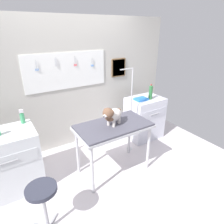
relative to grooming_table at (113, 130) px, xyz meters
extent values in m
cube|color=silver|center=(-0.14, -0.14, -0.75)|extent=(4.40, 4.00, 0.04)
cube|color=#B3B0A8|center=(-0.14, 1.14, 0.42)|extent=(4.00, 0.06, 2.30)
cube|color=white|center=(-0.24, 1.10, 0.69)|extent=(1.43, 0.02, 0.61)
cylinder|color=gray|center=(-0.73, 1.09, 0.91)|extent=(0.01, 0.02, 0.01)
cube|color=silver|center=(-0.73, 1.08, 0.84)|extent=(0.01, 0.00, 0.11)
cube|color=silver|center=(-0.72, 1.08, 0.84)|extent=(0.01, 0.00, 0.11)
torus|color=#3F71BF|center=(-0.74, 1.08, 0.77)|extent=(0.03, 0.01, 0.03)
torus|color=#3F71BF|center=(-0.71, 1.08, 0.77)|extent=(0.03, 0.01, 0.03)
cylinder|color=gray|center=(-0.42, 1.09, 0.93)|extent=(0.01, 0.02, 0.01)
cube|color=silver|center=(-0.42, 1.08, 0.85)|extent=(0.03, 0.01, 0.13)
cylinder|color=gray|center=(-0.09, 1.09, 0.92)|extent=(0.01, 0.02, 0.01)
cube|color=silver|center=(-0.09, 1.08, 0.85)|extent=(0.01, 0.00, 0.11)
cube|color=silver|center=(-0.08, 1.08, 0.85)|extent=(0.01, 0.00, 0.11)
torus|color=red|center=(-0.10, 1.08, 0.78)|extent=(0.03, 0.01, 0.03)
torus|color=red|center=(-0.08, 1.08, 0.78)|extent=(0.03, 0.01, 0.03)
cylinder|color=gray|center=(0.24, 1.09, 0.88)|extent=(0.01, 0.02, 0.01)
cube|color=silver|center=(0.23, 1.08, 0.81)|extent=(0.01, 0.00, 0.11)
cube|color=silver|center=(0.24, 1.08, 0.81)|extent=(0.01, 0.00, 0.11)
torus|color=blue|center=(0.22, 1.08, 0.74)|extent=(0.03, 0.01, 0.03)
torus|color=blue|center=(0.25, 1.08, 0.74)|extent=(0.03, 0.01, 0.03)
cube|color=brown|center=(0.81, 1.09, 0.64)|extent=(0.31, 0.02, 0.35)
cube|color=#A67555|center=(0.81, 1.09, 0.64)|extent=(0.28, 0.01, 0.32)
cylinder|color=#B7B7BC|center=(-0.49, -0.25, -0.36)|extent=(0.04, 0.04, 0.75)
cylinder|color=#B7B7BC|center=(0.49, -0.25, -0.36)|extent=(0.04, 0.04, 0.75)
cylinder|color=#B7B7BC|center=(-0.49, 0.25, -0.36)|extent=(0.04, 0.04, 0.75)
cylinder|color=#B7B7BC|center=(0.49, 0.25, -0.36)|extent=(0.04, 0.04, 0.75)
cube|color=#B7B7BC|center=(0.00, 0.00, 0.04)|extent=(1.09, 0.61, 0.03)
cube|color=#4A4956|center=(0.00, 0.00, 0.07)|extent=(1.06, 0.59, 0.03)
cylinder|color=#B7B7BC|center=(0.57, 0.33, -0.72)|extent=(0.11, 0.11, 0.01)
cylinder|color=#B7B7BC|center=(0.57, 0.33, 0.03)|extent=(0.02, 0.02, 1.52)
cylinder|color=#B7B7BC|center=(0.45, 0.33, 0.78)|extent=(0.24, 0.02, 0.02)
cylinder|color=silver|center=(-0.03, -0.06, 0.13)|extent=(0.04, 0.04, 0.10)
cylinder|color=silver|center=(-0.07, 0.02, 0.13)|extent=(0.04, 0.04, 0.10)
cylinder|color=silver|center=(0.10, 0.00, 0.13)|extent=(0.04, 0.04, 0.10)
cylinder|color=silver|center=(0.06, 0.08, 0.13)|extent=(0.04, 0.04, 0.10)
ellipsoid|color=silver|center=(0.01, 0.01, 0.23)|extent=(0.35, 0.30, 0.17)
ellipsoid|color=brown|center=(-0.09, -0.03, 0.22)|extent=(0.15, 0.16, 0.09)
sphere|color=brown|center=(-0.12, -0.05, 0.31)|extent=(0.15, 0.15, 0.15)
ellipsoid|color=silver|center=(-0.18, -0.08, 0.29)|extent=(0.09, 0.08, 0.05)
sphere|color=black|center=(-0.20, -0.09, 0.29)|extent=(0.02, 0.02, 0.02)
ellipsoid|color=brown|center=(-0.08, -0.10, 0.32)|extent=(0.05, 0.05, 0.08)
ellipsoid|color=brown|center=(-0.13, 0.01, 0.32)|extent=(0.05, 0.05, 0.08)
sphere|color=brown|center=(0.14, 0.07, 0.25)|extent=(0.06, 0.06, 0.06)
cube|color=silver|center=(-1.40, 0.43, -0.29)|extent=(0.80, 0.56, 0.87)
cube|color=silver|center=(-1.40, 0.15, -0.10)|extent=(0.70, 0.01, 0.17)
cylinder|color=#99999E|center=(-1.40, 0.14, -0.10)|extent=(0.24, 0.02, 0.02)
cube|color=silver|center=(1.10, 0.56, -0.31)|extent=(0.68, 0.52, 0.84)
cube|color=silver|center=(1.10, 0.30, -0.13)|extent=(0.60, 0.01, 0.17)
cylinder|color=#99999E|center=(1.10, 0.29, -0.13)|extent=(0.20, 0.02, 0.02)
cylinder|color=#9E9EA3|center=(-1.16, -0.45, -0.45)|extent=(0.04, 0.04, 0.57)
cube|color=#9E9EA3|center=(-1.09, -0.39, -0.72)|extent=(0.16, 0.16, 0.02)
cylinder|color=#303341|center=(-1.16, -0.45, -0.14)|extent=(0.32, 0.32, 0.04)
cylinder|color=#3C9963|center=(-1.10, 0.62, 0.21)|extent=(0.06, 0.06, 0.14)
cylinder|color=#3C9963|center=(-1.10, 0.62, 0.29)|extent=(0.03, 0.03, 0.02)
cube|color=silver|center=(-1.10, 0.62, 0.32)|extent=(0.05, 0.03, 0.04)
cylinder|color=#2C6937|center=(1.14, 0.48, 0.24)|extent=(0.07, 0.07, 0.25)
cone|color=#2C6937|center=(1.14, 0.48, 0.37)|extent=(0.07, 0.07, 0.02)
cylinder|color=red|center=(1.14, 0.48, 0.39)|extent=(0.03, 0.03, 0.02)
cube|color=blue|center=(0.96, 0.53, 0.13)|extent=(0.24, 0.18, 0.04)
camera|label=1|loc=(-1.33, -2.09, 1.36)|focal=30.95mm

